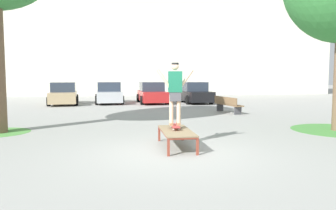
% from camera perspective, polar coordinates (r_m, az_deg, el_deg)
% --- Properties ---
extents(ground_plane, '(120.00, 120.00, 0.00)m').
position_cam_1_polar(ground_plane, '(8.03, 0.77, -8.46)').
color(ground_plane, '#999993').
extents(building_facade, '(41.92, 4.00, 13.19)m').
position_cam_1_polar(building_facade, '(34.81, -5.81, 12.76)').
color(building_facade, silver).
rests_on(building_facade, ground).
extents(skate_box, '(0.77, 1.90, 0.46)m').
position_cam_1_polar(skate_box, '(8.58, 1.50, -4.76)').
color(skate_box, brown).
rests_on(skate_box, ground).
extents(skateboard, '(0.25, 0.81, 0.09)m').
position_cam_1_polar(skateboard, '(8.78, 1.24, -3.72)').
color(skateboard, '#B23333').
rests_on(skateboard, skate_box).
extents(skater, '(1.00, 0.30, 1.69)m').
position_cam_1_polar(skater, '(8.69, 1.26, 2.78)').
color(skater, beige).
rests_on(skater, skateboard).
extents(car_tan, '(2.26, 4.36, 1.50)m').
position_cam_1_polar(car_tan, '(23.22, -17.95, 1.83)').
color(car_tan, tan).
rests_on(car_tan, ground).
extents(car_silver, '(2.12, 4.30, 1.50)m').
position_cam_1_polar(car_silver, '(23.45, -10.38, 2.02)').
color(car_silver, '#B7BABF').
rests_on(car_silver, ground).
extents(car_red, '(2.04, 4.26, 1.50)m').
position_cam_1_polar(car_red, '(23.18, -2.87, 2.06)').
color(car_red, red).
rests_on(car_red, ground).
extents(car_black, '(2.17, 4.32, 1.50)m').
position_cam_1_polar(car_black, '(23.50, 4.57, 2.09)').
color(car_black, black).
rests_on(car_black, ground).
extents(park_bench, '(0.82, 2.44, 0.83)m').
position_cam_1_polar(park_bench, '(17.17, 10.45, 0.15)').
color(park_bench, brown).
rests_on(park_bench, ground).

